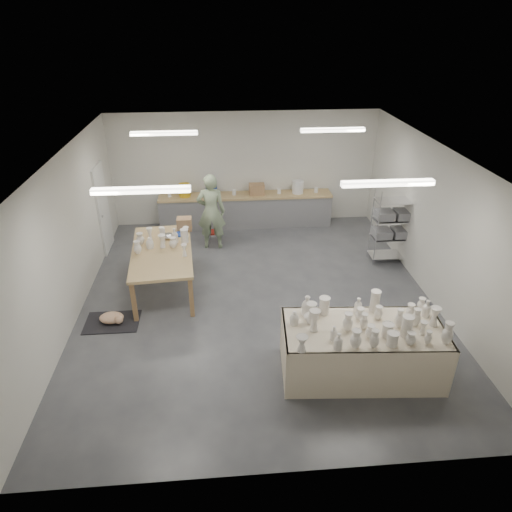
{
  "coord_description": "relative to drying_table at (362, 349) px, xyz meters",
  "views": [
    {
      "loc": [
        -0.69,
        -7.77,
        5.16
      ],
      "look_at": [
        -0.04,
        -0.09,
        1.05
      ],
      "focal_mm": 32.0,
      "sensor_mm": 36.0,
      "label": 1
    }
  ],
  "objects": [
    {
      "name": "wire_shelf",
      "position": [
        1.74,
        3.67,
        0.44
      ],
      "size": [
        0.88,
        0.48,
        1.8
      ],
      "color": "silver",
      "rests_on": "ground"
    },
    {
      "name": "cat",
      "position": [
        -4.24,
        1.69,
        -0.36
      ],
      "size": [
        0.54,
        0.46,
        0.19
      ],
      "rotation": [
        0.0,
        0.0,
        -0.39
      ],
      "color": "white",
      "rests_on": "rug"
    },
    {
      "name": "red_stool",
      "position": [
        -2.37,
        5.0,
        -0.22
      ],
      "size": [
        0.34,
        0.34,
        0.29
      ],
      "rotation": [
        0.0,
        0.0,
        -0.11
      ],
      "color": "#AC2218",
      "rests_on": "ground"
    },
    {
      "name": "rug",
      "position": [
        -4.26,
        1.71,
        -0.46
      ],
      "size": [
        1.0,
        0.7,
        0.02
      ],
      "primitive_type": "cube",
      "color": "black",
      "rests_on": "ground"
    },
    {
      "name": "work_table",
      "position": [
        -3.33,
        3.03,
        0.42
      ],
      "size": [
        1.38,
        2.48,
        1.25
      ],
      "rotation": [
        0.0,
        0.0,
        0.08
      ],
      "color": "tan",
      "rests_on": "ground"
    },
    {
      "name": "back_counter",
      "position": [
        -1.47,
        5.95,
        0.01
      ],
      "size": [
        4.6,
        0.6,
        1.24
      ],
      "color": "tan",
      "rests_on": "ground"
    },
    {
      "name": "potter",
      "position": [
        -2.37,
        4.73,
        0.47
      ],
      "size": [
        0.71,
        0.48,
        1.88
      ],
      "primitive_type": "imported",
      "rotation": [
        0.0,
        0.0,
        3.09
      ],
      "color": "#93A781",
      "rests_on": "ground"
    },
    {
      "name": "room",
      "position": [
        -1.56,
        2.36,
        1.58
      ],
      "size": [
        8.0,
        8.02,
        3.0
      ],
      "color": "#424449",
      "rests_on": "ground"
    },
    {
      "name": "drying_table",
      "position": [
        0.0,
        0.0,
        0.0
      ],
      "size": [
        2.57,
        1.35,
        1.25
      ],
      "rotation": [
        0.0,
        0.0,
        -0.07
      ],
      "color": "olive",
      "rests_on": "ground"
    }
  ]
}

